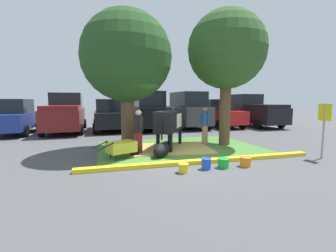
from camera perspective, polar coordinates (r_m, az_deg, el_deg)
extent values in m
plane|color=#4C4C4F|center=(7.76, 4.40, -8.14)|extent=(80.00, 80.00, 0.00)
cube|color=#477A33|center=(9.54, 2.91, -5.33)|extent=(6.47, 4.57, 0.02)
cube|color=yellow|center=(7.31, 9.00, -8.63)|extent=(7.67, 0.24, 0.12)
cube|color=tan|center=(9.24, 0.50, -5.60)|extent=(3.46, 2.76, 0.04)
cylinder|color=brown|center=(9.09, -9.96, 1.59)|extent=(0.52, 0.52, 2.40)
sphere|color=#23471E|center=(9.21, -10.26, 16.69)|extent=(3.45, 3.45, 3.45)
cylinder|color=brown|center=(10.26, 13.99, 3.51)|extent=(0.47, 0.47, 2.92)
sphere|color=#2D5123|center=(10.47, 14.39, 17.94)|extent=(3.29, 3.29, 3.29)
cube|color=black|center=(9.28, 0.48, 1.36)|extent=(1.76, 2.34, 0.80)
cube|color=white|center=(9.43, 0.70, 1.44)|extent=(1.07, 1.14, 0.56)
cylinder|color=black|center=(10.57, 2.23, 2.51)|extent=(0.59, 0.71, 0.58)
cube|color=black|center=(10.87, 2.60, 3.57)|extent=(0.45, 0.51, 0.32)
cube|color=white|center=(11.07, 2.81, 3.41)|extent=(0.23, 0.20, 0.20)
cylinder|color=black|center=(10.27, 0.32, -2.46)|extent=(0.14, 0.14, 0.73)
cylinder|color=black|center=(10.16, 3.00, -2.56)|extent=(0.14, 0.14, 0.73)
cylinder|color=black|center=(8.63, -2.51, -4.17)|extent=(0.14, 0.14, 0.73)
cylinder|color=black|center=(8.50, 0.66, -4.32)|extent=(0.14, 0.14, 0.73)
cylinder|color=black|center=(8.16, -1.58, -1.11)|extent=(0.06, 0.06, 0.70)
ellipsoid|color=black|center=(8.01, -1.62, -5.91)|extent=(0.97, 1.19, 0.48)
cube|color=black|center=(8.57, -0.45, -4.95)|extent=(0.31, 0.34, 0.22)
cube|color=silver|center=(8.68, -0.24, -4.80)|extent=(0.12, 0.10, 0.16)
cylinder|color=black|center=(8.43, -2.10, -6.54)|extent=(0.26, 0.35, 0.10)
cylinder|color=#9E7F5B|center=(10.32, 9.13, -2.18)|extent=(0.26, 0.26, 0.84)
cylinder|color=#23478C|center=(10.24, 9.20, 1.76)|extent=(0.34, 0.34, 0.58)
sphere|color=#8C664C|center=(10.22, 9.25, 4.02)|extent=(0.23, 0.23, 0.23)
cylinder|color=#23478C|center=(10.09, 10.11, 1.84)|extent=(0.09, 0.09, 0.55)
cylinder|color=#23478C|center=(10.39, 8.33, 2.00)|extent=(0.09, 0.09, 0.55)
cylinder|color=maroon|center=(8.42, -7.28, -4.16)|extent=(0.26, 0.26, 0.82)
cylinder|color=black|center=(8.32, -7.35, 0.55)|extent=(0.34, 0.34, 0.57)
sphere|color=beige|center=(8.29, -7.39, 3.27)|extent=(0.22, 0.22, 0.22)
cylinder|color=black|center=(8.53, -7.76, 0.88)|extent=(0.09, 0.09, 0.54)
cylinder|color=black|center=(8.10, -6.92, 0.61)|extent=(0.09, 0.09, 0.54)
cube|color=gold|center=(7.85, -11.51, -5.10)|extent=(1.07, 0.91, 0.36)
cylinder|color=black|center=(8.13, -8.34, -6.22)|extent=(0.37, 0.24, 0.36)
cylinder|color=black|center=(7.97, -14.13, -7.04)|extent=(0.04, 0.04, 0.24)
cylinder|color=black|center=(7.59, -12.70, -7.69)|extent=(0.04, 0.04, 0.24)
cylinder|color=black|center=(7.75, -16.56, -4.48)|extent=(0.50, 0.25, 0.23)
cylinder|color=black|center=(7.35, -15.23, -5.02)|extent=(0.50, 0.25, 0.23)
cylinder|color=#99999E|center=(9.21, 34.18, -1.22)|extent=(0.06, 0.06, 1.81)
cube|color=yellow|center=(9.16, 34.44, 2.83)|extent=(0.07, 0.44, 0.56)
cylinder|color=yellow|center=(6.31, 3.86, -10.42)|extent=(0.27, 0.27, 0.25)
torus|color=yellow|center=(6.28, 3.87, -9.35)|extent=(0.29, 0.29, 0.02)
cylinder|color=blue|center=(6.68, 9.48, -9.29)|extent=(0.26, 0.26, 0.30)
torus|color=blue|center=(6.64, 9.51, -8.03)|extent=(0.29, 0.29, 0.02)
cylinder|color=green|center=(6.92, 13.59, -8.98)|extent=(0.32, 0.32, 0.27)
torus|color=green|center=(6.88, 13.62, -7.91)|extent=(0.34, 0.34, 0.02)
cylinder|color=orange|center=(7.23, 18.69, -8.45)|extent=(0.32, 0.32, 0.27)
torus|color=orange|center=(7.20, 18.73, -7.41)|extent=(0.34, 0.34, 0.02)
cube|color=navy|center=(15.94, -33.83, 1.09)|extent=(1.92, 4.45, 0.90)
cube|color=black|center=(15.90, -34.02, 4.14)|extent=(1.64, 2.24, 0.80)
cylinder|color=black|center=(17.61, -35.20, -0.07)|extent=(0.24, 0.65, 0.64)
cylinder|color=black|center=(17.13, -29.48, 0.12)|extent=(0.24, 0.65, 0.64)
cylinder|color=black|center=(14.37, -31.92, -1.07)|extent=(0.24, 0.65, 0.64)
cube|color=maroon|center=(15.49, -24.15, 1.86)|extent=(2.14, 5.45, 1.10)
cube|color=black|center=(16.39, -23.91, 5.77)|extent=(1.89, 1.85, 1.00)
cube|color=maroon|center=(14.25, -24.87, 4.18)|extent=(1.97, 2.75, 0.24)
cylinder|color=black|center=(17.41, -26.62, 0.36)|extent=(0.24, 0.65, 0.64)
cylinder|color=black|center=(17.18, -20.04, 0.58)|extent=(0.24, 0.65, 0.64)
cylinder|color=black|center=(13.98, -29.00, -1.09)|extent=(0.24, 0.65, 0.64)
cylinder|color=black|center=(13.70, -20.79, -0.83)|extent=(0.24, 0.65, 0.64)
cube|color=black|center=(15.29, -14.38, 1.79)|extent=(1.92, 4.45, 0.90)
cube|color=black|center=(15.25, -14.47, 4.98)|extent=(1.64, 2.24, 0.80)
cylinder|color=black|center=(16.74, -17.64, 0.53)|extent=(0.24, 0.65, 0.64)
cylinder|color=black|center=(16.82, -11.50, 0.73)|extent=(0.24, 0.65, 0.64)
cylinder|color=black|center=(13.90, -17.76, -0.62)|extent=(0.24, 0.65, 0.64)
cylinder|color=black|center=(13.99, -10.37, -0.38)|extent=(0.24, 0.65, 0.64)
cube|color=black|center=(15.40, -5.11, 2.56)|extent=(2.02, 4.65, 1.20)
cube|color=black|center=(15.37, -5.15, 6.65)|extent=(1.76, 3.24, 1.00)
cylinder|color=black|center=(16.76, -9.32, 0.75)|extent=(0.24, 0.65, 0.64)
cylinder|color=black|center=(17.11, -3.01, 0.94)|extent=(0.24, 0.65, 0.64)
cylinder|color=black|center=(13.82, -7.66, -0.41)|extent=(0.24, 0.65, 0.64)
cylinder|color=black|center=(14.24, -0.10, -0.15)|extent=(0.24, 0.65, 0.64)
cube|color=#3D3D42|center=(16.36, 4.86, 2.78)|extent=(2.02, 4.65, 1.20)
cube|color=black|center=(16.33, 4.90, 6.64)|extent=(1.76, 3.24, 1.00)
cylinder|color=black|center=(17.50, 0.13, 1.07)|extent=(0.24, 0.65, 0.64)
cylinder|color=black|center=(18.15, 5.88, 1.23)|extent=(0.24, 0.65, 0.64)
cylinder|color=black|center=(14.68, 3.56, 0.03)|extent=(0.24, 0.65, 0.64)
cylinder|color=black|center=(15.45, 10.18, 0.26)|extent=(0.24, 0.65, 0.64)
cube|color=red|center=(17.34, 12.96, 2.35)|extent=(1.92, 4.45, 0.90)
cube|color=black|center=(17.30, 13.03, 5.16)|extent=(1.64, 2.24, 0.80)
cylinder|color=black|center=(18.22, 8.23, 1.22)|extent=(0.24, 0.65, 0.64)
cylinder|color=black|center=(19.06, 13.13, 1.34)|extent=(0.24, 0.65, 0.64)
cylinder|color=black|center=(15.70, 12.66, 0.30)|extent=(0.24, 0.65, 0.64)
cylinder|color=black|center=(16.66, 18.06, 0.48)|extent=(0.24, 0.65, 0.64)
cube|color=black|center=(18.57, 20.47, 2.68)|extent=(2.14, 5.45, 1.10)
cube|color=black|center=(19.30, 18.88, 5.98)|extent=(1.89, 1.85, 1.00)
cube|color=black|center=(17.60, 22.96, 4.58)|extent=(1.97, 2.75, 0.24)
cylinder|color=black|center=(19.48, 14.93, 1.40)|extent=(0.24, 0.65, 0.64)
cylinder|color=black|center=(20.61, 19.66, 1.50)|extent=(0.24, 0.65, 0.64)
cylinder|color=black|center=(16.62, 21.32, 0.35)|extent=(0.24, 0.65, 0.64)
cylinder|color=black|center=(17.93, 26.35, 0.53)|extent=(0.24, 0.65, 0.64)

